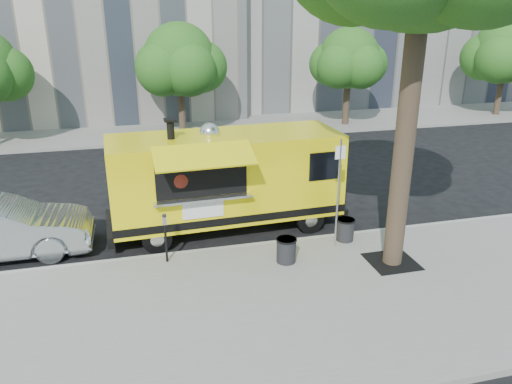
# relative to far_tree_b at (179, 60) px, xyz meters

# --- Properties ---
(ground) EXTENTS (120.00, 120.00, 0.00)m
(ground) POSITION_rel_far_tree_b_xyz_m (1.00, -12.70, -3.83)
(ground) COLOR black
(ground) RESTS_ON ground
(sidewalk) EXTENTS (60.00, 6.00, 0.15)m
(sidewalk) POSITION_rel_far_tree_b_xyz_m (1.00, -16.70, -3.76)
(sidewalk) COLOR gray
(sidewalk) RESTS_ON ground
(curb) EXTENTS (60.00, 0.14, 0.16)m
(curb) POSITION_rel_far_tree_b_xyz_m (1.00, -13.63, -3.76)
(curb) COLOR #999993
(curb) RESTS_ON ground
(far_sidewalk) EXTENTS (60.00, 5.00, 0.15)m
(far_sidewalk) POSITION_rel_far_tree_b_xyz_m (1.00, 0.80, -3.76)
(far_sidewalk) COLOR gray
(far_sidewalk) RESTS_ON ground
(tree_well) EXTENTS (1.20, 1.20, 0.02)m
(tree_well) POSITION_rel_far_tree_b_xyz_m (3.60, -15.50, -3.68)
(tree_well) COLOR black
(tree_well) RESTS_ON sidewalk
(far_tree_b) EXTENTS (3.60, 3.60, 5.50)m
(far_tree_b) POSITION_rel_far_tree_b_xyz_m (0.00, 0.00, 0.00)
(far_tree_b) COLOR #33261C
(far_tree_b) RESTS_ON far_sidewalk
(far_tree_c) EXTENTS (3.24, 3.24, 5.21)m
(far_tree_c) POSITION_rel_far_tree_b_xyz_m (9.00, -0.30, -0.12)
(far_tree_c) COLOR #33261C
(far_tree_c) RESTS_ON far_sidewalk
(far_tree_d) EXTENTS (3.78, 3.78, 5.64)m
(far_tree_d) POSITION_rel_far_tree_b_xyz_m (19.00, -0.10, 0.06)
(far_tree_d) COLOR #33261C
(far_tree_d) RESTS_ON far_sidewalk
(sign_post) EXTENTS (0.28, 0.06, 3.00)m
(sign_post) POSITION_rel_far_tree_b_xyz_m (2.55, -14.25, -1.98)
(sign_post) COLOR silver
(sign_post) RESTS_ON sidewalk
(parking_meter) EXTENTS (0.11, 0.11, 1.33)m
(parking_meter) POSITION_rel_far_tree_b_xyz_m (-2.00, -14.05, -2.85)
(parking_meter) COLOR black
(parking_meter) RESTS_ON sidewalk
(food_truck) EXTENTS (7.03, 3.42, 3.43)m
(food_truck) POSITION_rel_far_tree_b_xyz_m (-0.07, -12.13, -2.22)
(food_truck) COLOR yellow
(food_truck) RESTS_ON ground
(trash_bin_left) EXTENTS (0.52, 0.52, 0.63)m
(trash_bin_left) POSITION_rel_far_tree_b_xyz_m (2.95, -14.00, -3.35)
(trash_bin_left) COLOR black
(trash_bin_left) RESTS_ON sidewalk
(trash_bin_right) EXTENTS (0.54, 0.54, 0.64)m
(trash_bin_right) POSITION_rel_far_tree_b_xyz_m (0.97, -14.80, -3.34)
(trash_bin_right) COLOR black
(trash_bin_right) RESTS_ON sidewalk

